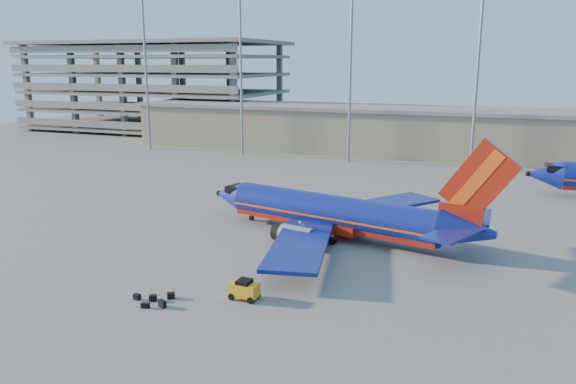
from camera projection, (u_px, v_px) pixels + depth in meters
name	position (u px, v px, depth m)	size (l,w,h in m)	color
ground	(273.00, 244.00, 52.51)	(220.00, 220.00, 0.00)	slate
terminal_building	(447.00, 132.00, 100.82)	(122.00, 16.00, 8.50)	gray
parking_garage	(155.00, 82.00, 138.77)	(62.00, 32.00, 21.40)	slate
light_mast_row	(412.00, 56.00, 88.64)	(101.60, 1.60, 28.65)	gray
aircraft_main	(339.00, 215.00, 54.18)	(31.17, 29.65, 10.69)	navy
baggage_tug	(244.00, 289.00, 40.27)	(2.11, 1.34, 1.47)	orange
luggage_pile	(156.00, 300.00, 39.81)	(3.03, 2.51, 0.52)	black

